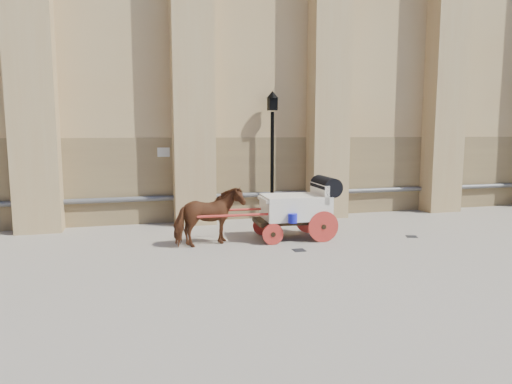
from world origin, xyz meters
name	(u,v)px	position (x,y,z in m)	size (l,w,h in m)	color
ground	(248,246)	(0.00, 0.00, 0.00)	(90.00, 90.00, 0.00)	gray
horse	(209,217)	(-1.04, 0.33, 0.82)	(0.89, 1.95, 1.65)	brown
carriage	(300,206)	(1.76, 0.51, 1.00)	(4.29, 1.54, 1.86)	black
street_lamp	(272,152)	(1.82, 3.55, 2.48)	(0.44, 0.44, 4.64)	black
drain_grate_near	(299,250)	(1.22, -0.86, 0.01)	(0.32, 0.32, 0.01)	black
drain_grate_far	(412,237)	(5.14, -0.24, 0.01)	(0.32, 0.32, 0.01)	black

